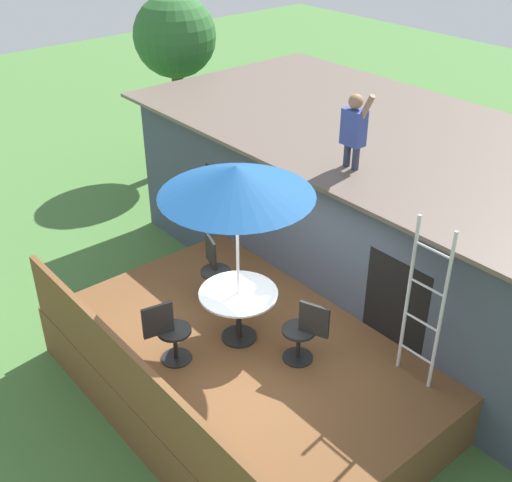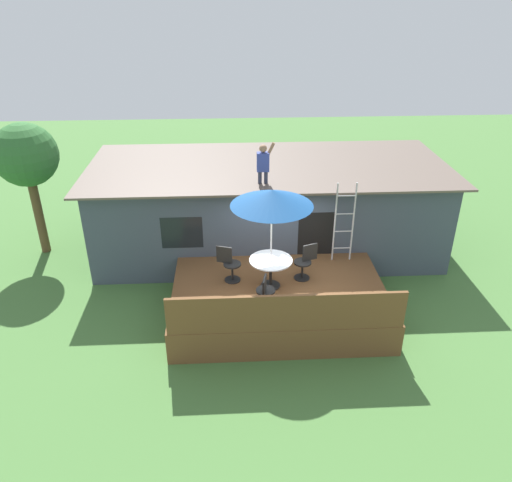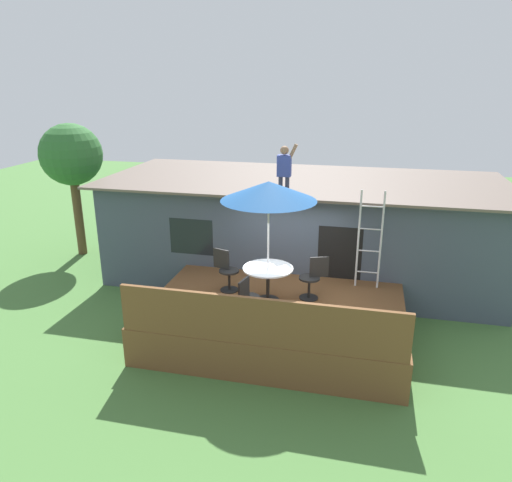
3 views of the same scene
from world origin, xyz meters
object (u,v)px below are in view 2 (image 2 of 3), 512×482
(patio_table, at_px, (271,265))
(step_ladder, at_px, (344,223))
(patio_umbrella, at_px, (272,198))
(backyard_tree, at_px, (26,157))
(patio_chair_left, at_px, (229,264))
(person_figure, at_px, (263,161))
(patio_chair_near, at_px, (265,292))
(patio_chair_right, at_px, (305,262))

(patio_table, relative_size, step_ladder, 0.47)
(patio_umbrella, height_order, step_ladder, patio_umbrella)
(backyard_tree, bearing_deg, patio_umbrella, -28.43)
(step_ladder, bearing_deg, patio_chair_left, -164.00)
(person_figure, bearing_deg, step_ladder, -23.15)
(patio_chair_near, height_order, backyard_tree, backyard_tree)
(patio_umbrella, xyz_separation_m, patio_chair_left, (-1.00, 0.34, -1.89))
(patio_umbrella, distance_m, backyard_tree, 7.61)
(patio_table, xyz_separation_m, patio_chair_left, (-1.00, 0.34, -0.13))
(patio_umbrella, distance_m, patio_chair_near, 2.13)
(patio_table, height_order, backyard_tree, backyard_tree)
(patio_umbrella, relative_size, person_figure, 2.29)
(patio_chair_right, bearing_deg, person_figure, -82.78)
(patio_umbrella, height_order, patio_chair_left, patio_umbrella)
(patio_chair_right, bearing_deg, patio_chair_near, 29.00)
(patio_table, bearing_deg, patio_chair_near, -101.85)
(patio_table, relative_size, person_figure, 0.94)
(patio_table, xyz_separation_m, patio_umbrella, (0.00, -0.00, 1.76))
(step_ladder, xyz_separation_m, person_figure, (-2.05, 0.88, 1.41))
(person_figure, bearing_deg, patio_chair_left, -118.64)
(patio_table, xyz_separation_m, patio_chair_near, (-0.20, -0.97, -0.13))
(step_ladder, xyz_separation_m, patio_chair_left, (-3.00, -0.86, -0.64))
(step_ladder, bearing_deg, patio_chair_near, -135.40)
(patio_chair_near, distance_m, backyard_tree, 8.15)
(person_figure, xyz_separation_m, patio_chair_right, (0.94, -1.73, -2.05))
(person_figure, distance_m, backyard_tree, 6.83)
(step_ladder, distance_m, backyard_tree, 9.10)
(patio_table, relative_size, backyard_tree, 0.26)
(patio_table, xyz_separation_m, person_figure, (-0.05, 2.08, 1.92))
(patio_chair_left, height_order, patio_chair_near, same)
(person_figure, relative_size, patio_chair_right, 1.21)
(step_ladder, bearing_deg, backyard_tree, 164.43)
(patio_umbrella, xyz_separation_m, person_figure, (-0.05, 2.08, 0.16))
(patio_table, bearing_deg, person_figure, 91.41)
(step_ladder, height_order, patio_chair_left, step_ladder)
(patio_umbrella, bearing_deg, patio_chair_right, 21.27)
(patio_table, distance_m, patio_chair_left, 1.06)
(patio_table, height_order, patio_chair_right, patio_chair_right)
(patio_umbrella, bearing_deg, patio_table, 90.00)
(step_ladder, bearing_deg, patio_table, -148.96)
(step_ladder, distance_m, person_figure, 2.63)
(person_figure, relative_size, backyard_tree, 0.28)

